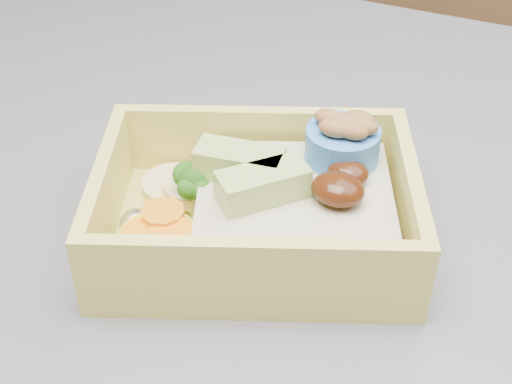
% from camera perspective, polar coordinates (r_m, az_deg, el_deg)
% --- Properties ---
extents(bento_box, '(0.24, 0.21, 0.07)m').
position_cam_1_polar(bento_box, '(0.46, 0.76, -1.15)').
color(bento_box, '#DFCE5C').
rests_on(bento_box, island).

